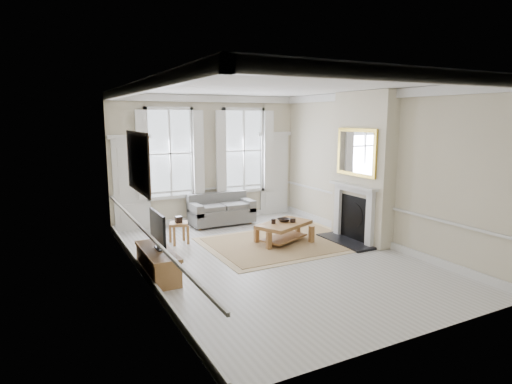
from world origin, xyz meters
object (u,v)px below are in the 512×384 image
coffee_table (284,226)px  side_table (179,227)px  sofa (221,211)px  tv_stand (158,263)px

coffee_table → side_table: bearing=129.1°
sofa → side_table: size_ratio=3.37×
side_table → coffee_table: size_ratio=0.34×
side_table → coffee_table: (2.12, -1.08, 0.01)m
sofa → side_table: 1.96m
sofa → tv_stand: bearing=-129.4°
coffee_table → tv_stand: size_ratio=1.03×
sofa → side_table: (-1.53, -1.22, 0.03)m
coffee_table → tv_stand: (-3.07, -0.74, -0.14)m
sofa → tv_stand: 3.93m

